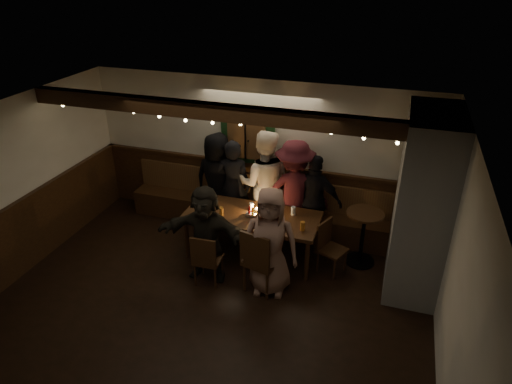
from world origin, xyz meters
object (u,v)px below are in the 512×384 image
(person_c, at_px, (264,183))
(chair_near_left, at_px, (206,258))
(person_a, at_px, (218,181))
(dining_table, at_px, (252,218))
(person_b, at_px, (233,186))
(high_top, at_px, (363,231))
(person_d, at_px, (294,192))
(person_g, at_px, (270,242))
(person_f, at_px, (206,233))
(chair_end, at_px, (328,244))
(chair_near_right, at_px, (259,259))
(person_e, at_px, (314,200))

(person_c, bearing_deg, chair_near_left, 66.60)
(person_a, bearing_deg, dining_table, 140.34)
(chair_near_left, xyz_separation_m, person_b, (-0.17, 1.60, 0.36))
(high_top, height_order, person_d, person_d)
(high_top, bearing_deg, person_g, -137.60)
(dining_table, xyz_separation_m, person_c, (-0.03, 0.77, 0.25))
(person_f, xyz_separation_m, person_g, (0.97, -0.02, 0.06))
(chair_end, relative_size, person_c, 0.44)
(person_f, bearing_deg, person_g, -2.21)
(chair_end, relative_size, person_a, 0.48)
(person_b, height_order, person_d, person_d)
(chair_near_right, xyz_separation_m, person_d, (0.12, 1.55, 0.31))
(chair_near_left, distance_m, chair_end, 1.85)
(person_c, xyz_separation_m, person_d, (0.53, -0.06, -0.04))
(dining_table, xyz_separation_m, high_top, (1.69, 0.34, -0.12))
(chair_near_right, xyz_separation_m, person_c, (-0.41, 1.61, 0.36))
(chair_end, relative_size, person_g, 0.51)
(person_d, height_order, person_e, person_d)
(dining_table, xyz_separation_m, person_a, (-0.88, 0.77, 0.17))
(person_d, bearing_deg, person_c, -21.48)
(person_b, bearing_deg, chair_end, 149.40)
(dining_table, bearing_deg, high_top, 11.47)
(dining_table, xyz_separation_m, chair_near_left, (-0.39, -0.91, -0.21))
(person_b, bearing_deg, dining_table, 120.11)
(chair_near_left, xyz_separation_m, person_g, (0.90, 0.18, 0.34))
(chair_near_left, xyz_separation_m, person_d, (0.89, 1.62, 0.41))
(person_b, distance_m, person_e, 1.41)
(person_d, bearing_deg, dining_table, 39.87)
(chair_near_right, relative_size, high_top, 1.14)
(person_b, bearing_deg, chair_near_left, 86.58)
(person_f, bearing_deg, person_a, 104.49)
(person_g, bearing_deg, person_f, 170.80)
(person_a, xyz_separation_m, person_g, (1.38, -1.51, -0.04))
(person_c, bearing_deg, high_top, 154.85)
(person_f, bearing_deg, person_e, 46.16)
(person_g, bearing_deg, person_b, 119.01)
(chair_near_left, bearing_deg, high_top, 31.11)
(chair_end, relative_size, person_e, 0.53)
(chair_near_left, relative_size, person_g, 0.52)
(chair_end, xyz_separation_m, person_e, (-0.38, 0.71, 0.32))
(chair_end, height_order, person_e, person_e)
(person_g, bearing_deg, person_c, 101.79)
(high_top, xyz_separation_m, person_f, (-2.16, -1.06, 0.18))
(person_d, distance_m, person_f, 1.73)
(person_d, bearing_deg, person_e, 163.17)
(chair_near_left, xyz_separation_m, chair_near_right, (0.77, 0.08, 0.10))
(chair_near_left, bearing_deg, person_g, 11.13)
(high_top, relative_size, person_e, 0.57)
(person_e, height_order, person_g, person_g)
(chair_near_right, distance_m, person_c, 1.70)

